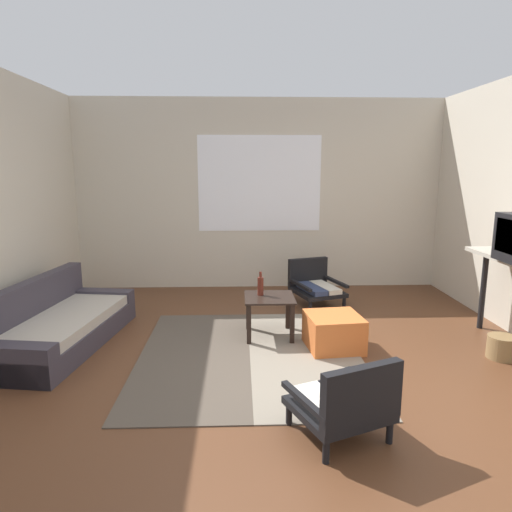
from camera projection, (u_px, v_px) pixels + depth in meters
ground_plane at (275, 378)px, 3.83m from camera, size 7.80×7.80×0.00m
far_wall_with_window at (259, 195)px, 6.57m from camera, size 5.60×0.13×2.70m
area_rug at (250, 355)px, 4.28m from camera, size 2.07×2.38×0.01m
couch at (57, 326)px, 4.50m from camera, size 1.03×1.93×0.65m
coffee_table at (269, 306)px, 4.71m from camera, size 0.51×0.51×0.43m
armchair_by_window at (315, 284)px, 5.87m from camera, size 0.72×0.77×0.56m
armchair_striped_foreground at (345, 402)px, 2.91m from camera, size 0.73×0.72×0.58m
ottoman_orange at (333, 332)px, 4.42m from camera, size 0.56×0.56×0.34m
clay_vase at (509, 242)px, 4.46m from camera, size 0.22×0.22×0.35m
glass_bottle at (260, 285)px, 4.73m from camera, size 0.06×0.06×0.25m
wicker_basket at (502, 347)px, 4.20m from camera, size 0.26×0.26×0.21m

